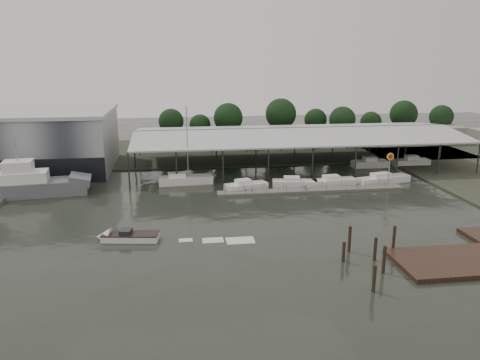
{
  "coord_description": "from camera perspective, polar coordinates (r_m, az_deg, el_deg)",
  "views": [
    {
      "loc": [
        -4.68,
        -54.6,
        19.65
      ],
      "look_at": [
        4.14,
        8.9,
        2.5
      ],
      "focal_mm": 35.0,
      "sensor_mm": 36.0,
      "label": 1
    }
  ],
  "objects": [
    {
      "name": "covered_boat_shed",
      "position": [
        86.46,
        6.75,
        5.88
      ],
      "size": [
        58.24,
        24.0,
        6.96
      ],
      "color": "silver",
      "rests_on": "ground"
    },
    {
      "name": "shell_fuel_sign",
      "position": [
        73.64,
        17.79,
        1.92
      ],
      "size": [
        1.1,
        0.18,
        5.55
      ],
      "color": "gray",
      "rests_on": "ground"
    },
    {
      "name": "moored_cruiser_2",
      "position": [
        74.12,
        11.35,
        -0.21
      ],
      "size": [
        7.17,
        2.98,
        1.7
      ],
      "rotation": [
        0.0,
        0.0,
        0.11
      ],
      "color": "white",
      "rests_on": "ground"
    },
    {
      "name": "trawler_dock",
      "position": [
        75.66,
        -27.16,
        -1.58
      ],
      "size": [
        3.0,
        18.0,
        0.5
      ],
      "color": "#635D57",
      "rests_on": "ground"
    },
    {
      "name": "distant_commercial_buildings",
      "position": [
        119.31,
        24.59,
        5.04
      ],
      "size": [
        22.0,
        8.0,
        4.0
      ],
      "color": "gray",
      "rests_on": "ground"
    },
    {
      "name": "horizon_tree_line",
      "position": [
        107.78,
        8.35,
        7.51
      ],
      "size": [
        69.04,
        10.53,
        10.37
      ],
      "color": "#311F15",
      "rests_on": "ground"
    },
    {
      "name": "storage_warehouse",
      "position": [
        88.87,
        -23.08,
        4.48
      ],
      "size": [
        24.5,
        20.5,
        10.5
      ],
      "color": "#9B9FA5",
      "rests_on": "ground"
    },
    {
      "name": "moored_cruiser_3",
      "position": [
        77.58,
        17.04,
        0.1
      ],
      "size": [
        9.23,
        4.29,
        1.7
      ],
      "rotation": [
        0.0,
        0.0,
        0.24
      ],
      "color": "white",
      "rests_on": "ground"
    },
    {
      "name": "speedboat_underway",
      "position": [
        53.12,
        -13.81,
        -6.74
      ],
      "size": [
        17.76,
        4.59,
        2.0
      ],
      "rotation": [
        0.0,
        0.0,
        2.99
      ],
      "color": "white",
      "rests_on": "ground"
    },
    {
      "name": "moored_cruiser_0",
      "position": [
        70.24,
        0.72,
        -0.75
      ],
      "size": [
        6.7,
        3.75,
        1.7
      ],
      "rotation": [
        0.0,
        0.0,
        0.26
      ],
      "color": "white",
      "rests_on": "ground"
    },
    {
      "name": "floating_dock",
      "position": [
        70.28,
        8.68,
        -1.27
      ],
      "size": [
        28.0,
        2.0,
        1.4
      ],
      "color": "#635D57",
      "rests_on": "ground"
    },
    {
      "name": "white_sailboat",
      "position": [
        74.27,
        -6.75,
        0.05
      ],
      "size": [
        8.56,
        3.1,
        12.42
      ],
      "rotation": [
        0.0,
        0.0,
        0.06
      ],
      "color": "white",
      "rests_on": "ground"
    },
    {
      "name": "land_strip_far",
      "position": [
        98.67,
        -5.04,
        3.49
      ],
      "size": [
        140.0,
        30.0,
        0.3
      ],
      "color": "#373E2E",
      "rests_on": "ground"
    },
    {
      "name": "boardwalk_platform",
      "position": [
        52.72,
        26.83,
        -8.38
      ],
      "size": [
        15.0,
        12.0,
        0.5
      ],
      "color": "#351E15",
      "rests_on": "ground"
    },
    {
      "name": "ground",
      "position": [
        58.22,
        -2.84,
        -4.77
      ],
      "size": [
        200.0,
        200.0,
        0.0
      ],
      "primitive_type": "plane",
      "color": "#252A22",
      "rests_on": "ground"
    },
    {
      "name": "moored_cruiser_1",
      "position": [
        72.43,
        6.64,
        -0.37
      ],
      "size": [
        7.07,
        3.22,
        1.7
      ],
      "rotation": [
        0.0,
        0.0,
        -0.15
      ],
      "color": "white",
      "rests_on": "ground"
    },
    {
      "name": "grey_trawler",
      "position": [
        73.9,
        -24.38,
        -0.54
      ],
      "size": [
        17.38,
        6.25,
        8.84
      ],
      "rotation": [
        0.0,
        0.0,
        0.12
      ],
      "color": "slate",
      "rests_on": "ground"
    },
    {
      "name": "mooring_pilings",
      "position": [
        47.6,
        15.62,
        -8.72
      ],
      "size": [
        6.37,
        8.78,
        3.37
      ],
      "color": "#35261A",
      "rests_on": "ground"
    }
  ]
}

